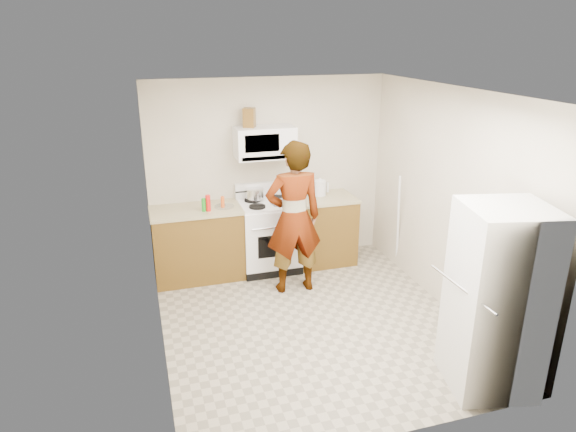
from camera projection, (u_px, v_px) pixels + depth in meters
name	position (u px, v px, depth m)	size (l,w,h in m)	color
floor	(312.00, 321.00, 5.69)	(3.60, 3.60, 0.00)	gray
back_wall	(269.00, 173.00, 6.88)	(3.20, 0.02, 2.50)	beige
right_wall	(448.00, 202.00, 5.70)	(0.02, 3.60, 2.50)	beige
cabinet_left	(198.00, 244.00, 6.60)	(1.12, 0.62, 0.90)	brown
counter_left	(196.00, 210.00, 6.44)	(1.14, 0.64, 0.04)	tan
cabinet_right	(323.00, 230.00, 7.07)	(0.80, 0.62, 0.90)	brown
counter_right	(324.00, 198.00, 6.91)	(0.82, 0.64, 0.04)	tan
gas_range	(269.00, 234.00, 6.84)	(0.76, 0.65, 1.13)	white
microwave	(265.00, 142.00, 6.54)	(0.76, 0.38, 0.40)	white
person	(294.00, 218.00, 6.11)	(0.69, 0.45, 1.88)	tan
fridge	(496.00, 300.00, 4.42)	(0.70, 0.70, 1.70)	white
kettle	(320.00, 188.00, 6.95)	(0.17, 0.17, 0.20)	silver
jug	(249.00, 118.00, 6.41)	(0.14, 0.14, 0.24)	brown
saucepan	(255.00, 194.00, 6.75)	(0.24, 0.24, 0.13)	silver
tray	(281.00, 202.00, 6.63)	(0.25, 0.16, 0.05)	silver
bottle_spray	(208.00, 203.00, 6.33)	(0.06, 0.06, 0.20)	red
bottle_hot_sauce	(223.00, 202.00, 6.46)	(0.05, 0.05, 0.15)	#E15719
bottle_green_cap	(204.00, 205.00, 6.33)	(0.05, 0.05, 0.17)	#198A1B
pot_lid	(224.00, 206.00, 6.51)	(0.25, 0.25, 0.01)	silver
broom	(398.00, 221.00, 6.78)	(0.03, 0.03, 1.33)	silver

